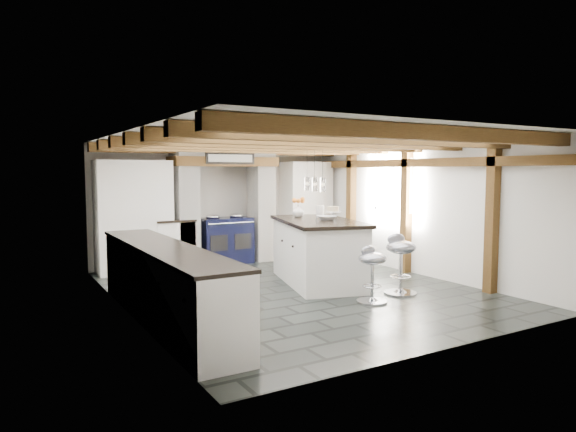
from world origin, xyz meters
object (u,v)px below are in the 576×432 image
bar_stool_near (400,257)px  kitchen_island (318,251)px  range_cooker (225,240)px  bar_stool_far (372,268)px

bar_stool_near → kitchen_island: bearing=121.5°
bar_stool_near → range_cooker: bearing=112.8°
range_cooker → bar_stool_near: range_cooker is taller
kitchen_island → range_cooker: bearing=118.8°
range_cooker → bar_stool_near: 3.86m
range_cooker → bar_stool_far: 3.87m
range_cooker → bar_stool_far: size_ratio=1.28×
kitchen_island → bar_stool_far: (-0.05, -1.41, -0.04)m
kitchen_island → bar_stool_far: size_ratio=2.94×
range_cooker → bar_stool_far: (0.52, -3.83, 0.02)m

